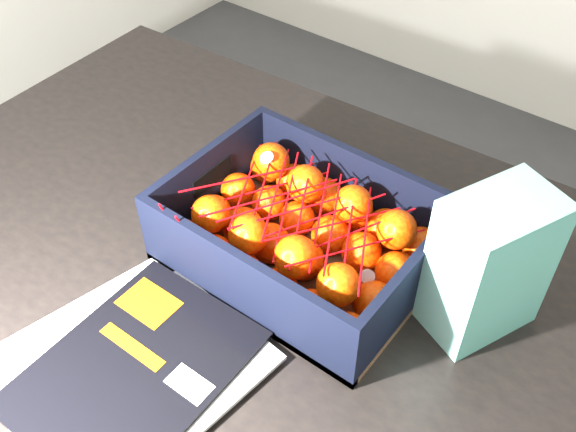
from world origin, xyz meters
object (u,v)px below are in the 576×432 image
Objects in this scene: table at (249,287)px; retail_carton at (489,265)px; magazine_stack at (130,367)px; produce_crate at (301,241)px.

table is 6.08× the size of retail_carton.
produce_crate is (0.06, 0.28, 0.03)m from magazine_stack.
retail_carton reaches higher than magazine_stack.
produce_crate is at bearing 16.48° from table.
table is at bearing 95.79° from magazine_stack.
magazine_stack is 1.56× the size of retail_carton.
produce_crate is 0.26m from retail_carton.
produce_crate reaches higher than magazine_stack.
table is at bearing -163.52° from produce_crate.
retail_carton is (0.32, 0.08, 0.20)m from table.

